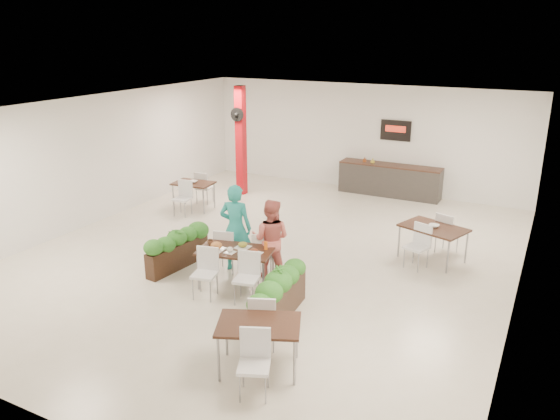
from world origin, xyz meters
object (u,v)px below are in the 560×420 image
at_px(planter_left, 177,246).
at_px(side_table_b, 433,232).
at_px(side_table_a, 193,187).
at_px(side_table_c, 259,331).
at_px(diner_woman, 271,239).
at_px(service_counter, 390,179).
at_px(planter_right, 278,293).
at_px(main_table, 235,255).
at_px(diner_man, 236,228).
at_px(red_column, 241,140).

bearing_deg(planter_left, side_table_b, 31.49).
xyz_separation_m(side_table_a, side_table_c, (5.29, -5.73, 0.00)).
bearing_deg(diner_woman, service_counter, -106.47).
height_order(planter_right, side_table_c, planter_right).
relative_size(main_table, diner_man, 1.02).
xyz_separation_m(red_column, diner_woman, (3.56, -4.78, -0.84)).
bearing_deg(service_counter, diner_woman, -93.74).
xyz_separation_m(side_table_a, side_table_b, (6.61, -0.56, 0.02)).
bearing_deg(side_table_a, red_column, 72.69).
height_order(diner_man, planter_left, diner_man).
bearing_deg(side_table_b, diner_man, -126.69).
bearing_deg(diner_woman, side_table_b, -151.43).
distance_m(service_counter, planter_left, 7.50).
bearing_deg(planter_left, red_column, 107.31).
bearing_deg(diner_man, service_counter, -113.25).
xyz_separation_m(main_table, side_table_c, (1.74, -2.18, -0.01)).
distance_m(planter_right, side_table_a, 6.53).
bearing_deg(planter_left, diner_woman, 13.87).
height_order(diner_man, side_table_b, diner_man).
bearing_deg(planter_right, main_table, 149.40).
relative_size(diner_woman, side_table_c, 0.98).
xyz_separation_m(diner_man, side_table_a, (-3.16, 2.89, -0.29)).
distance_m(planter_left, planter_right, 3.01).
xyz_separation_m(service_counter, side_table_a, (-4.39, -3.75, 0.13)).
bearing_deg(service_counter, planter_right, -86.52).
relative_size(diner_man, planter_left, 1.08).
height_order(side_table_b, side_table_c, same).
relative_size(planter_right, side_table_a, 1.15).
relative_size(diner_man, side_table_c, 1.10).
height_order(service_counter, diner_man, service_counter).
bearing_deg(planter_right, diner_man, 140.04).
relative_size(diner_woman, planter_left, 0.96).
xyz_separation_m(planter_left, side_table_c, (3.26, -2.36, 0.14)).
relative_size(planter_left, side_table_b, 1.01).
height_order(main_table, planter_right, planter_right).
bearing_deg(planter_left, side_table_c, -35.88).
distance_m(service_counter, diner_man, 6.77).
xyz_separation_m(main_table, diner_woman, (0.41, 0.66, 0.17)).
bearing_deg(planter_left, main_table, -6.79).
bearing_deg(side_table_a, service_counter, 34.93).
distance_m(main_table, side_table_a, 5.02).
distance_m(diner_woman, side_table_a, 4.90).
bearing_deg(side_table_b, main_table, -116.41).
height_order(service_counter, planter_right, service_counter).
relative_size(diner_woman, planter_right, 0.85).
distance_m(planter_left, side_table_b, 5.37).
height_order(red_column, diner_man, red_column).
bearing_deg(planter_right, diner_woman, 122.63).
distance_m(diner_woman, planter_right, 1.74).
bearing_deg(side_table_c, side_table_a, 109.62).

